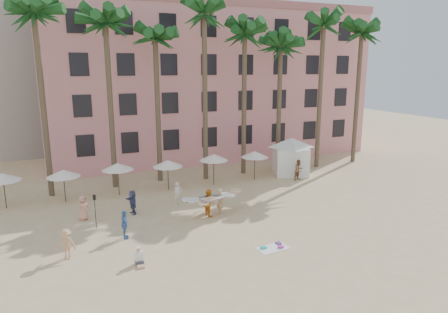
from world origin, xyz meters
name	(u,v)px	position (x,y,z in m)	size (l,w,h in m)	color
ground	(241,250)	(0.00, 0.00, 0.00)	(120.00, 120.00, 0.00)	#D1B789
pink_hotel	(205,84)	(7.00, 26.00, 8.00)	(35.00, 14.00, 16.00)	#DE8887
palm_row	(174,30)	(0.51, 15.00, 12.97)	(44.40, 5.40, 16.30)	brown
umbrella_row	(143,165)	(-3.00, 12.50, 2.33)	(22.50, 2.70, 2.73)	#332B23
cabana	(291,153)	(11.04, 13.07, 2.07)	(5.75, 5.75, 3.50)	white
beach_towel	(273,247)	(1.82, -0.40, 0.03)	(1.89, 1.18, 0.14)	white
carrier_yellow	(220,200)	(0.94, 5.59, 1.05)	(3.42, 2.35, 1.86)	tan
carrier_white	(209,202)	(0.13, 5.71, 0.99)	(3.06, 1.03, 1.87)	orange
beachgoers	(166,202)	(-2.54, 7.07, 0.87)	(20.84, 9.40, 1.88)	tan
paddle	(95,207)	(-7.26, 6.28, 1.41)	(0.18, 0.04, 2.23)	black
seated_man	(139,259)	(-5.59, 0.44, 0.33)	(0.42, 0.73, 0.94)	#3F3F4C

